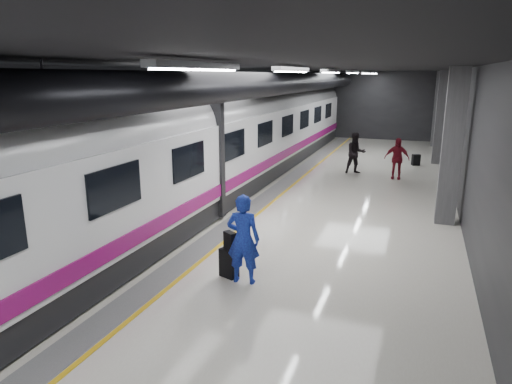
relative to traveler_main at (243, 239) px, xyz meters
The scene contains 9 objects.
ground 3.95m from the traveler_main, 96.00° to the left, with size 40.00×40.00×0.00m, color silver.
platform_hall 5.46m from the traveler_main, 98.20° to the left, with size 10.02×40.02×4.51m.
train 5.39m from the traveler_main, 133.74° to the left, with size 3.05×38.00×4.05m.
traveler_main is the anchor object (origin of this frame).
suitcase_main 0.77m from the traveler_main, 160.57° to the left, with size 0.39×0.25×0.63m, color black.
shoulder_bag 0.42m from the traveler_main, 157.46° to the left, with size 0.29×0.16×0.39m, color black.
traveler_far_a 11.98m from the traveler_main, 86.97° to the left, with size 0.89×0.69×1.83m, color black.
traveler_far_b 11.70m from the traveler_main, 78.09° to the left, with size 1.02×0.42×1.73m, color maroon.
suitcase_far 15.21m from the traveler_main, 78.02° to the left, with size 0.36×0.23×0.53m, color black.
Camera 1 is at (3.69, -12.10, 4.27)m, focal length 32.00 mm.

